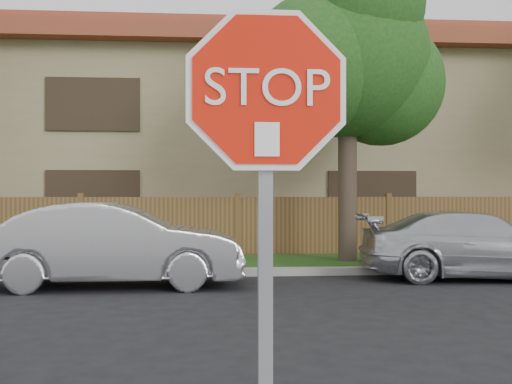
{
  "coord_description": "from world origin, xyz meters",
  "views": [
    {
      "loc": [
        -0.74,
        -4.14,
        1.69
      ],
      "look_at": [
        -0.48,
        -0.9,
        1.7
      ],
      "focal_mm": 42.0,
      "sensor_mm": 36.0,
      "label": 1
    }
  ],
  "objects": [
    {
      "name": "far_curb",
      "position": [
        0.0,
        8.15,
        0.07
      ],
      "size": [
        70.0,
        0.3,
        0.15
      ],
      "primitive_type": "cube",
      "color": "gray",
      "rests_on": "ground"
    },
    {
      "name": "grass_strip",
      "position": [
        0.0,
        9.8,
        0.06
      ],
      "size": [
        70.0,
        3.0,
        0.12
      ],
      "primitive_type": "cube",
      "color": "#1E4714",
      "rests_on": "ground"
    },
    {
      "name": "fence",
      "position": [
        0.0,
        11.4,
        0.8
      ],
      "size": [
        70.0,
        0.12,
        1.6
      ],
      "primitive_type": "cube",
      "color": "brown",
      "rests_on": "ground"
    },
    {
      "name": "apartment_building",
      "position": [
        0.0,
        17.0,
        3.53
      ],
      "size": [
        35.2,
        9.2,
        7.2
      ],
      "color": "#97885E",
      "rests_on": "ground"
    },
    {
      "name": "tree_mid",
      "position": [
        2.52,
        9.57,
        4.87
      ],
      "size": [
        4.8,
        3.9,
        7.35
      ],
      "color": "#382B21",
      "rests_on": "ground"
    },
    {
      "name": "stop_sign",
      "position": [
        -0.48,
        -1.48,
        1.83
      ],
      "size": [
        1.01,
        0.13,
        2.55
      ],
      "color": "gray",
      "rests_on": "sidewalk_near"
    },
    {
      "name": "sedan_left",
      "position": [
        -2.44,
        6.84,
        0.76
      ],
      "size": [
        4.66,
        1.7,
        1.53
      ],
      "primitive_type": "imported",
      "rotation": [
        0.0,
        0.0,
        1.59
      ],
      "color": "#B2B3B7",
      "rests_on": "ground"
    },
    {
      "name": "sedan_right",
      "position": [
        4.54,
        7.34,
        0.67
      ],
      "size": [
        4.75,
        2.32,
        1.33
      ],
      "primitive_type": "imported",
      "rotation": [
        0.0,
        0.0,
        1.47
      ],
      "color": "silver",
      "rests_on": "ground"
    }
  ]
}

